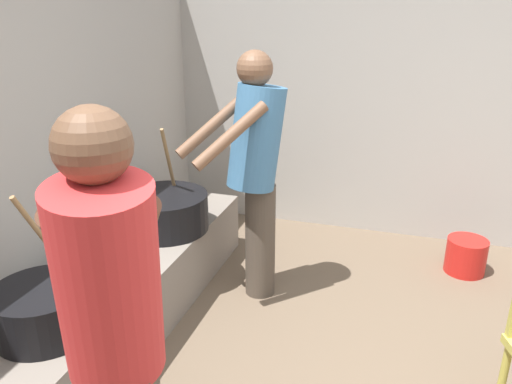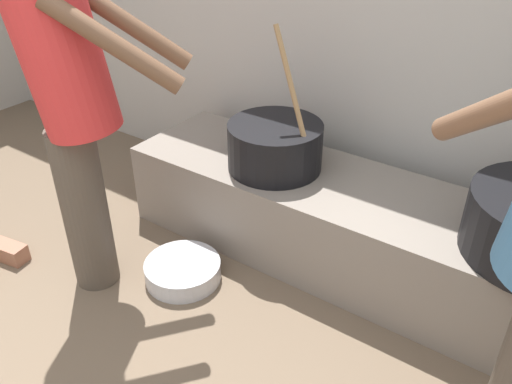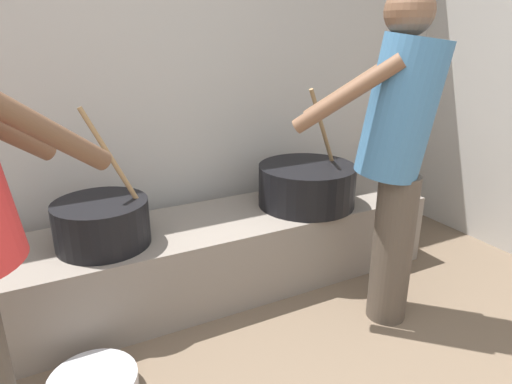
# 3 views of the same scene
# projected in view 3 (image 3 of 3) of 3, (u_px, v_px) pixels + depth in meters

# --- Properties ---
(block_enclosure_rear) EXTENTS (5.70, 0.20, 2.10)m
(block_enclosure_rear) POSITION_uv_depth(u_px,v_px,m) (52.00, 105.00, 2.43)
(block_enclosure_rear) COLOR #ADA8A0
(block_enclosure_rear) RESTS_ON ground_plane
(hearth_ledge) EXTENTS (2.65, 0.60, 0.43)m
(hearth_ledge) POSITION_uv_depth(u_px,v_px,m) (214.00, 254.00, 2.59)
(hearth_ledge) COLOR slate
(hearth_ledge) RESTS_ON ground_plane
(cooking_pot_main) EXTENTS (0.58, 0.58, 0.70)m
(cooking_pot_main) POSITION_uv_depth(u_px,v_px,m) (307.00, 185.00, 2.70)
(cooking_pot_main) COLOR black
(cooking_pot_main) RESTS_ON hearth_ledge
(cooking_pot_secondary) EXTENTS (0.45, 0.45, 0.68)m
(cooking_pot_secondary) POSITION_uv_depth(u_px,v_px,m) (102.00, 223.00, 2.19)
(cooking_pot_secondary) COLOR black
(cooking_pot_secondary) RESTS_ON hearth_ledge
(cook_in_blue_shirt) EXTENTS (0.70, 0.70, 1.62)m
(cook_in_blue_shirt) POSITION_uv_depth(u_px,v_px,m) (397.00, 145.00, 2.09)
(cook_in_blue_shirt) COLOR #4C4238
(cook_in_blue_shirt) RESTS_ON ground_plane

